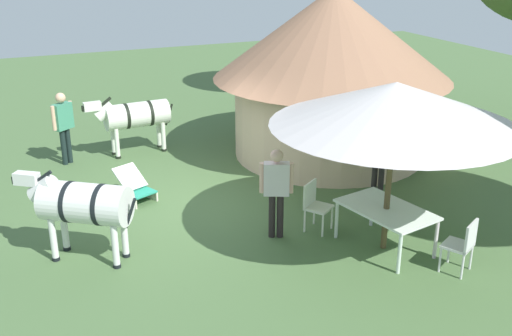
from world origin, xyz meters
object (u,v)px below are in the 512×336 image
(thatched_hut, at_px, (332,65))
(zebra_by_umbrella, at_px, (135,116))
(patio_chair_east_end, at_px, (463,243))
(guest_beside_umbrella, at_px, (380,155))
(patio_dining_table, at_px, (386,212))
(standing_watcher, at_px, (63,122))
(guest_behind_table, at_px, (276,185))
(striped_lounge_chair, at_px, (135,188))
(zebra_nearest_camera, at_px, (82,204))
(patio_chair_west_end, at_px, (315,203))
(shade_umbrella, at_px, (395,104))

(thatched_hut, xyz_separation_m, zebra_by_umbrella, (-1.86, -4.32, -1.23))
(patio_chair_east_end, bearing_deg, guest_beside_umbrella, 53.16)
(patio_dining_table, xyz_separation_m, standing_watcher, (-6.40, -4.47, 0.35))
(patio_chair_east_end, height_order, guest_behind_table, guest_behind_table)
(striped_lounge_chair, height_order, zebra_nearest_camera, zebra_nearest_camera)
(striped_lounge_chair, bearing_deg, zebra_by_umbrella, -127.22)
(standing_watcher, bearing_deg, guest_beside_umbrella, 104.12)
(patio_chair_west_end, bearing_deg, patio_chair_east_end, 87.00)
(thatched_hut, relative_size, patio_chair_east_end, 6.19)
(thatched_hut, height_order, guest_beside_umbrella, thatched_hut)
(thatched_hut, height_order, shade_umbrella, thatched_hut)
(patio_chair_west_end, distance_m, guest_beside_umbrella, 1.99)
(thatched_hut, height_order, patio_chair_west_end, thatched_hut)
(patio_chair_west_end, bearing_deg, thatched_hut, -157.99)
(thatched_hut, xyz_separation_m, standing_watcher, (-1.78, -5.98, -1.16))
(patio_dining_table, bearing_deg, guest_beside_umbrella, 149.64)
(patio_chair_east_end, distance_m, guest_behind_table, 3.17)
(thatched_hut, relative_size, standing_watcher, 3.28)
(patio_dining_table, height_order, striped_lounge_chair, patio_dining_table)
(guest_behind_table, relative_size, standing_watcher, 0.97)
(guest_beside_umbrella, bearing_deg, patio_dining_table, -66.92)
(thatched_hut, distance_m, zebra_by_umbrella, 4.86)
(zebra_nearest_camera, bearing_deg, guest_beside_umbrella, -52.94)
(patio_chair_west_end, distance_m, striped_lounge_chair, 3.72)
(striped_lounge_chair, bearing_deg, shade_umbrella, 109.50)
(patio_chair_east_end, height_order, zebra_by_umbrella, zebra_by_umbrella)
(guest_behind_table, height_order, zebra_by_umbrella, guest_behind_table)
(guest_behind_table, bearing_deg, shade_umbrella, 168.90)
(patio_chair_west_end, distance_m, zebra_by_umbrella, 5.77)
(patio_chair_east_end, xyz_separation_m, zebra_nearest_camera, (-2.78, -5.37, 0.47))
(patio_dining_table, xyz_separation_m, zebra_nearest_camera, (-1.62, -4.72, 0.32))
(patio_dining_table, height_order, guest_behind_table, guest_behind_table)
(patio_chair_east_end, bearing_deg, patio_dining_table, 90.00)
(thatched_hut, xyz_separation_m, shade_umbrella, (4.62, -1.51, 0.36))
(guest_beside_umbrella, distance_m, striped_lounge_chair, 4.93)
(shade_umbrella, relative_size, guest_beside_umbrella, 2.53)
(guest_beside_umbrella, relative_size, zebra_by_umbrella, 0.71)
(patio_dining_table, height_order, patio_chair_east_end, patio_chair_east_end)
(shade_umbrella, distance_m, zebra_by_umbrella, 7.23)
(standing_watcher, xyz_separation_m, striped_lounge_chair, (2.75, 1.00, -0.76))
(patio_chair_west_end, relative_size, zebra_nearest_camera, 0.50)
(thatched_hut, distance_m, zebra_nearest_camera, 7.02)
(zebra_by_umbrella, bearing_deg, thatched_hut, -117.61)
(patio_chair_east_end, height_order, striped_lounge_chair, patio_chair_east_end)
(patio_dining_table, relative_size, zebra_by_umbrella, 0.79)
(shade_umbrella, height_order, standing_watcher, shade_umbrella)
(shade_umbrella, bearing_deg, zebra_nearest_camera, -108.92)
(patio_dining_table, height_order, guest_beside_umbrella, guest_beside_umbrella)
(thatched_hut, relative_size, zebra_nearest_camera, 3.07)
(patio_chair_west_end, xyz_separation_m, zebra_by_umbrella, (-5.39, -2.04, 0.43))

